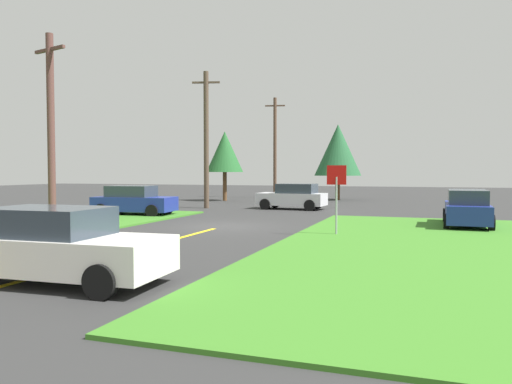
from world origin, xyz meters
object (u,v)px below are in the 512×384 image
parked_car_near_building (134,201)px  utility_pole_mid (206,139)px  car_behind_on_main_road (60,246)px  car_approaching_junction (293,196)px  oak_tree_left (338,150)px  pine_tree_center (225,152)px  car_on_crossroad (467,209)px  utility_pole_far (275,147)px  utility_pole_near (51,130)px  stop_sign (337,187)px

parked_car_near_building → utility_pole_mid: 7.36m
car_behind_on_main_road → utility_pole_mid: size_ratio=0.51×
car_approaching_junction → oak_tree_left: oak_tree_left is taller
oak_tree_left → pine_tree_center: oak_tree_left is taller
car_behind_on_main_road → utility_pole_mid: utility_pole_mid is taller
car_approaching_junction → car_on_crossroad: same height
utility_pole_mid → utility_pole_far: utility_pole_far is taller
car_on_crossroad → utility_pole_mid: 16.87m
utility_pole_near → utility_pole_far: size_ratio=0.86×
utility_pole_far → oak_tree_left: 6.14m
oak_tree_left → pine_tree_center: (-8.49, -4.21, -0.21)m
pine_tree_center → stop_sign: bearing=-56.9°
oak_tree_left → utility_pole_near: bearing=-105.1°
car_approaching_junction → utility_pole_far: size_ratio=0.48×
car_on_crossroad → utility_pole_far: size_ratio=0.50×
utility_pole_far → car_on_crossroad: bearing=-53.8°
car_behind_on_main_road → oak_tree_left: size_ratio=0.71×
car_behind_on_main_road → car_approaching_junction: bearing=89.2°
oak_tree_left → car_approaching_junction: bearing=-95.0°
oak_tree_left → pine_tree_center: 9.48m
stop_sign → utility_pole_far: size_ratio=0.29×
utility_pole_mid → oak_tree_left: size_ratio=1.40×
parked_car_near_building → oak_tree_left: (7.98, 18.24, 3.37)m
stop_sign → car_behind_on_main_road: stop_sign is taller
pine_tree_center → car_behind_on_main_road: bearing=-74.2°
car_approaching_junction → parked_car_near_building: bearing=48.3°
utility_pole_mid → utility_pole_far: (0.57, 13.52, 0.12)m
parked_car_near_building → utility_pole_near: utility_pole_near is taller
car_on_crossroad → stop_sign: bearing=135.6°
utility_pole_far → oak_tree_left: bearing=-13.8°
car_approaching_junction → oak_tree_left: bearing=-92.2°
utility_pole_mid → utility_pole_far: 13.54m
car_on_crossroad → utility_pole_far: utility_pole_far is taller
stop_sign → car_on_crossroad: 6.78m
parked_car_near_building → utility_pole_mid: utility_pole_mid is taller
utility_pole_near → pine_tree_center: size_ratio=1.37×
car_behind_on_main_road → stop_sign: bearing=63.7°
stop_sign → oak_tree_left: 23.56m
utility_pole_far → oak_tree_left: (5.94, -1.46, -0.46)m
stop_sign → parked_car_near_building: stop_sign is taller
utility_pole_mid → pine_tree_center: 8.11m
parked_car_near_building → utility_pole_near: size_ratio=0.58×
utility_pole_near → parked_car_near_building: bearing=98.2°
stop_sign → car_behind_on_main_road: 10.52m
parked_car_near_building → oak_tree_left: oak_tree_left is taller
car_approaching_junction → utility_pole_near: utility_pole_near is taller
stop_sign → utility_pole_far: utility_pole_far is taller
parked_car_near_building → pine_tree_center: bearing=87.0°
parked_car_near_building → utility_pole_mid: size_ratio=0.50×
car_behind_on_main_road → car_approaching_junction: same height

